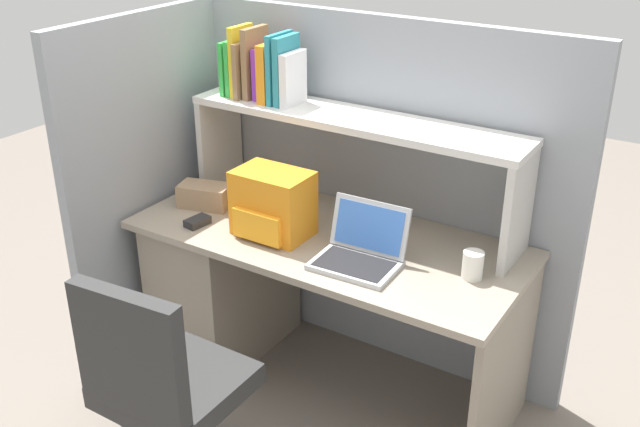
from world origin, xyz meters
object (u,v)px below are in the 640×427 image
object	(u,v)px
computer_mouse	(197,222)
office_chair	(168,407)
backpack	(272,204)
tissue_box	(205,196)
laptop	(361,251)
paper_cup	(473,265)

from	to	relation	value
computer_mouse	office_chair	size ratio (longest dim) A/B	0.11
backpack	tissue_box	xyz separation A→B (m)	(-0.40, 0.06, -0.08)
computer_mouse	office_chair	world-z (taller)	office_chair
laptop	backpack	bearing A→B (deg)	176.86
computer_mouse	tissue_box	xyz separation A→B (m)	(-0.10, 0.16, 0.03)
office_chair	tissue_box	bearing A→B (deg)	-63.95
computer_mouse	tissue_box	world-z (taller)	tissue_box
laptop	paper_cup	xyz separation A→B (m)	(0.39, 0.12, 0.00)
computer_mouse	paper_cup	bearing A→B (deg)	18.08
laptop	office_chair	distance (m)	0.88
backpack	paper_cup	world-z (taller)	backpack
backpack	computer_mouse	xyz separation A→B (m)	(-0.31, -0.11, -0.11)
paper_cup	tissue_box	world-z (taller)	paper_cup
paper_cup	office_chair	distance (m)	1.18
backpack	tissue_box	world-z (taller)	backpack
computer_mouse	tissue_box	distance (m)	0.19
paper_cup	tissue_box	bearing A→B (deg)	-178.24
tissue_box	computer_mouse	bearing A→B (deg)	-75.18
laptop	tissue_box	distance (m)	0.83
office_chair	paper_cup	bearing A→B (deg)	-136.67
computer_mouse	office_chair	distance (m)	0.82
laptop	backpack	world-z (taller)	backpack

